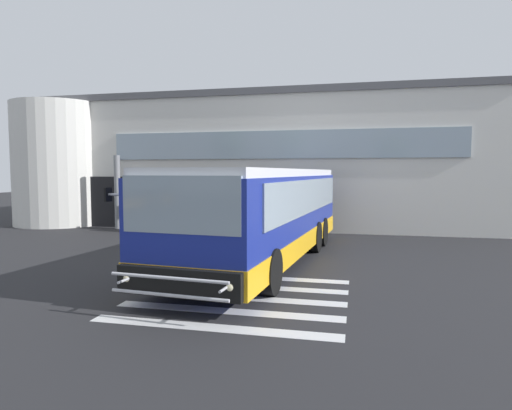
% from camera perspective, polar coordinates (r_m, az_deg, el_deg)
% --- Properties ---
extents(ground_plane, '(80.00, 90.00, 0.02)m').
position_cam_1_polar(ground_plane, '(13.82, -5.65, -6.67)').
color(ground_plane, '#232326').
rests_on(ground_plane, ground).
extents(bay_paint_stripes, '(4.40, 3.96, 0.01)m').
position_cam_1_polar(bay_paint_stripes, '(9.34, -2.13, -11.93)').
color(bay_paint_stripes, silver).
rests_on(bay_paint_stripes, ground).
extents(terminal_building, '(23.20, 13.80, 6.28)m').
position_cam_1_polar(terminal_building, '(25.00, 1.33, 5.48)').
color(terminal_building, silver).
rests_on(terminal_building, ground).
extents(entry_support_column, '(0.28, 0.28, 3.38)m').
position_cam_1_polar(entry_support_column, '(21.20, -17.54, 1.60)').
color(entry_support_column, slate).
rests_on(entry_support_column, ground).
extents(bus_main_foreground, '(3.90, 10.97, 2.70)m').
position_cam_1_polar(bus_main_foreground, '(12.77, 0.94, -1.46)').
color(bus_main_foreground, navy).
rests_on(bus_main_foreground, ground).
extents(passenger_near_column, '(0.41, 0.48, 1.68)m').
position_cam_1_polar(passenger_near_column, '(20.55, -16.06, -0.58)').
color(passenger_near_column, '#4C4233').
rests_on(passenger_near_column, ground).
extents(passenger_by_doorway, '(0.53, 0.49, 1.68)m').
position_cam_1_polar(passenger_by_doorway, '(19.54, -13.93, -0.68)').
color(passenger_by_doorway, '#4C4233').
rests_on(passenger_by_doorway, ground).
extents(passenger_at_curb_edge, '(0.44, 0.45, 1.68)m').
position_cam_1_polar(passenger_at_curb_edge, '(19.03, -11.22, -0.87)').
color(passenger_at_curb_edge, '#2D2D33').
rests_on(passenger_at_curb_edge, ground).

